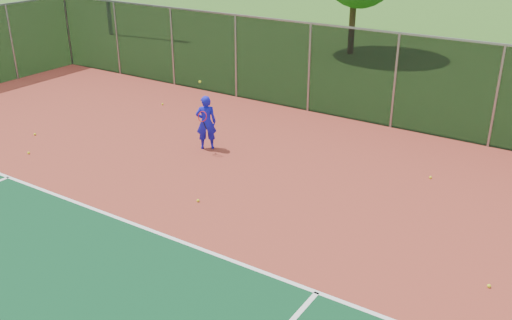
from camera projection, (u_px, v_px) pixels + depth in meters
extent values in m
cube|color=#9C3827|center=(196.00, 285.00, 10.58)|extent=(30.00, 20.00, 0.02)
cube|color=white|center=(317.00, 292.00, 10.35)|extent=(22.00, 0.10, 0.00)
cube|color=black|center=(395.00, 82.00, 17.67)|extent=(30.00, 0.04, 3.00)
cube|color=gray|center=(400.00, 33.00, 17.06)|extent=(30.00, 0.06, 0.06)
imported|color=#1515CA|center=(206.00, 122.00, 16.33)|extent=(0.69, 0.66, 1.59)
cylinder|color=black|center=(205.00, 126.00, 16.06)|extent=(0.03, 0.15, 0.27)
torus|color=#A51414|center=(202.00, 117.00, 15.86)|extent=(0.30, 0.13, 0.29)
sphere|color=yellow|center=(200.00, 82.00, 16.07)|extent=(0.07, 0.07, 0.07)
sphere|color=yellow|center=(489.00, 286.00, 10.49)|extent=(0.07, 0.07, 0.07)
sphere|color=yellow|center=(162.00, 104.00, 20.32)|extent=(0.07, 0.07, 0.07)
sphere|color=yellow|center=(430.00, 177.00, 14.75)|extent=(0.07, 0.07, 0.07)
sphere|color=yellow|center=(198.00, 200.00, 13.57)|extent=(0.07, 0.07, 0.07)
sphere|color=yellow|center=(35.00, 134.00, 17.59)|extent=(0.07, 0.07, 0.07)
sphere|color=yellow|center=(29.00, 153.00, 16.24)|extent=(0.07, 0.07, 0.07)
cylinder|color=#352113|center=(352.00, 24.00, 27.14)|extent=(0.30, 0.30, 2.86)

